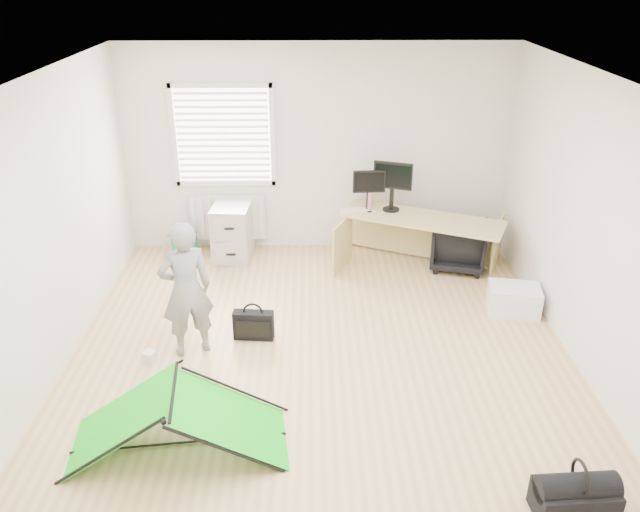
{
  "coord_description": "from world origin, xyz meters",
  "views": [
    {
      "loc": [
        -0.08,
        -5.12,
        3.59
      ],
      "look_at": [
        0.0,
        0.4,
        0.95
      ],
      "focal_mm": 35.0,
      "sensor_mm": 36.0,
      "label": 1
    }
  ],
  "objects_px": {
    "office_chair": "(459,245)",
    "storage_crate": "(514,299)",
    "monitor_right": "(392,193)",
    "monitor_left": "(368,196)",
    "desk": "(420,243)",
    "kite": "(177,418)",
    "filing_cabinet": "(233,231)",
    "thermos": "(370,200)",
    "person": "(186,290)",
    "duffel_bag": "(574,500)",
    "laptop_bag": "(254,325)"
  },
  "relations": [
    {
      "from": "office_chair",
      "to": "storage_crate",
      "type": "height_order",
      "value": "office_chair"
    },
    {
      "from": "office_chair",
      "to": "monitor_right",
      "type": "bearing_deg",
      "value": -2.89
    },
    {
      "from": "storage_crate",
      "to": "monitor_left",
      "type": "bearing_deg",
      "value": 137.21
    },
    {
      "from": "desk",
      "to": "kite",
      "type": "xyz_separation_m",
      "value": [
        -2.46,
        -3.21,
        -0.07
      ]
    },
    {
      "from": "desk",
      "to": "kite",
      "type": "bearing_deg",
      "value": -102.81
    },
    {
      "from": "kite",
      "to": "filing_cabinet",
      "type": "bearing_deg",
      "value": 82.41
    },
    {
      "from": "filing_cabinet",
      "to": "thermos",
      "type": "relative_size",
      "value": 2.85
    },
    {
      "from": "person",
      "to": "duffel_bag",
      "type": "xyz_separation_m",
      "value": [
        3.07,
        -2.09,
        -0.58
      ]
    },
    {
      "from": "office_chair",
      "to": "storage_crate",
      "type": "bearing_deg",
      "value": 123.35
    },
    {
      "from": "person",
      "to": "monitor_right",
      "type": "bearing_deg",
      "value": -160.62
    },
    {
      "from": "filing_cabinet",
      "to": "duffel_bag",
      "type": "relative_size",
      "value": 1.3
    },
    {
      "from": "kite",
      "to": "storage_crate",
      "type": "height_order",
      "value": "kite"
    },
    {
      "from": "laptop_bag",
      "to": "office_chair",
      "type": "bearing_deg",
      "value": 38.94
    },
    {
      "from": "filing_cabinet",
      "to": "office_chair",
      "type": "height_order",
      "value": "filing_cabinet"
    },
    {
      "from": "thermos",
      "to": "office_chair",
      "type": "xyz_separation_m",
      "value": [
        1.13,
        -0.28,
        -0.5
      ]
    },
    {
      "from": "thermos",
      "to": "laptop_bag",
      "type": "xyz_separation_m",
      "value": [
        -1.35,
        -1.91,
        -0.65
      ]
    },
    {
      "from": "filing_cabinet",
      "to": "monitor_left",
      "type": "relative_size",
      "value": 1.8
    },
    {
      "from": "office_chair",
      "to": "laptop_bag",
      "type": "xyz_separation_m",
      "value": [
        -2.48,
        -1.63,
        -0.15
      ]
    },
    {
      "from": "duffel_bag",
      "to": "person",
      "type": "bearing_deg",
      "value": 142.55
    },
    {
      "from": "office_chair",
      "to": "person",
      "type": "relative_size",
      "value": 0.48
    },
    {
      "from": "person",
      "to": "office_chair",
      "type": "bearing_deg",
      "value": -173.19
    },
    {
      "from": "office_chair",
      "to": "duffel_bag",
      "type": "bearing_deg",
      "value": 104.45
    },
    {
      "from": "office_chair",
      "to": "person",
      "type": "xyz_separation_m",
      "value": [
        -3.09,
        -1.86,
        0.4
      ]
    },
    {
      "from": "desk",
      "to": "thermos",
      "type": "xyz_separation_m",
      "value": [
        -0.63,
        0.28,
        0.47
      ]
    },
    {
      "from": "office_chair",
      "to": "laptop_bag",
      "type": "relative_size",
      "value": 1.63
    },
    {
      "from": "storage_crate",
      "to": "laptop_bag",
      "type": "xyz_separation_m",
      "value": [
        -2.86,
        -0.49,
        0.0
      ]
    },
    {
      "from": "duffel_bag",
      "to": "kite",
      "type": "bearing_deg",
      "value": 162.64
    },
    {
      "from": "storage_crate",
      "to": "thermos",
      "type": "bearing_deg",
      "value": 136.83
    },
    {
      "from": "monitor_right",
      "to": "office_chair",
      "type": "distance_m",
      "value": 1.08
    },
    {
      "from": "monitor_left",
      "to": "thermos",
      "type": "relative_size",
      "value": 1.58
    },
    {
      "from": "monitor_right",
      "to": "duffel_bag",
      "type": "height_order",
      "value": "monitor_right"
    },
    {
      "from": "monitor_right",
      "to": "thermos",
      "type": "height_order",
      "value": "monitor_right"
    },
    {
      "from": "person",
      "to": "monitor_left",
      "type": "bearing_deg",
      "value": -156.48
    },
    {
      "from": "desk",
      "to": "office_chair",
      "type": "xyz_separation_m",
      "value": [
        0.5,
        -0.01,
        -0.03
      ]
    },
    {
      "from": "office_chair",
      "to": "laptop_bag",
      "type": "bearing_deg",
      "value": 48.04
    },
    {
      "from": "monitor_right",
      "to": "kite",
      "type": "bearing_deg",
      "value": -101.21
    },
    {
      "from": "monitor_left",
      "to": "storage_crate",
      "type": "height_order",
      "value": "monitor_left"
    },
    {
      "from": "kite",
      "to": "person",
      "type": "bearing_deg",
      "value": 88.75
    },
    {
      "from": "monitor_right",
      "to": "person",
      "type": "bearing_deg",
      "value": -116.36
    },
    {
      "from": "filing_cabinet",
      "to": "office_chair",
      "type": "bearing_deg",
      "value": -2.43
    },
    {
      "from": "thermos",
      "to": "person",
      "type": "bearing_deg",
      "value": -132.48
    },
    {
      "from": "monitor_left",
      "to": "laptop_bag",
      "type": "distance_m",
      "value": 2.44
    },
    {
      "from": "filing_cabinet",
      "to": "thermos",
      "type": "height_order",
      "value": "thermos"
    },
    {
      "from": "kite",
      "to": "desk",
      "type": "bearing_deg",
      "value": 45.89
    },
    {
      "from": "filing_cabinet",
      "to": "thermos",
      "type": "distance_m",
      "value": 1.83
    },
    {
      "from": "filing_cabinet",
      "to": "kite",
      "type": "relative_size",
      "value": 0.42
    },
    {
      "from": "laptop_bag",
      "to": "duffel_bag",
      "type": "bearing_deg",
      "value": -37.72
    },
    {
      "from": "monitor_left",
      "to": "monitor_right",
      "type": "distance_m",
      "value": 0.3
    },
    {
      "from": "desk",
      "to": "duffel_bag",
      "type": "height_order",
      "value": "desk"
    },
    {
      "from": "storage_crate",
      "to": "office_chair",
      "type": "bearing_deg",
      "value": 108.62
    }
  ]
}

